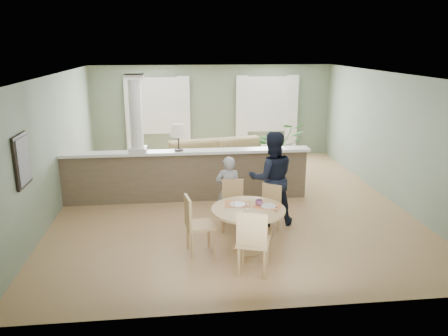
{
  "coord_description": "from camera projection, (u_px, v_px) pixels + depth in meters",
  "views": [
    {
      "loc": [
        -1.1,
        -8.79,
        3.28
      ],
      "look_at": [
        -0.23,
        -1.0,
        1.05
      ],
      "focal_mm": 35.0,
      "sensor_mm": 36.0,
      "label": 1
    }
  ],
  "objects": [
    {
      "name": "chair_side",
      "position": [
        196.0,
        222.0,
        6.98
      ],
      "size": [
        0.5,
        0.5,
        0.97
      ],
      "rotation": [
        0.0,
        0.0,
        1.74
      ],
      "color": "tan",
      "rests_on": "ground"
    },
    {
      "name": "sofa",
      "position": [
        220.0,
        160.0,
        11.0
      ],
      "size": [
        3.34,
        1.8,
        0.92
      ],
      "primitive_type": "imported",
      "rotation": [
        0.0,
        0.0,
        0.19
      ],
      "color": "#947F50",
      "rests_on": "ground"
    },
    {
      "name": "ground",
      "position": [
        229.0,
        202.0,
        9.42
      ],
      "size": [
        8.0,
        8.0,
        0.0
      ],
      "primitive_type": "plane",
      "color": "tan",
      "rests_on": "ground"
    },
    {
      "name": "man_person",
      "position": [
        271.0,
        178.0,
        8.07
      ],
      "size": [
        0.86,
        0.68,
        1.77
      ],
      "primitive_type": "imported",
      "rotation": [
        0.0,
        0.0,
        3.13
      ],
      "color": "black",
      "rests_on": "ground"
    },
    {
      "name": "chair_far_boy",
      "position": [
        233.0,
        202.0,
        7.97
      ],
      "size": [
        0.46,
        0.46,
        0.9
      ],
      "rotation": [
        0.0,
        0.0,
        -0.15
      ],
      "color": "tan",
      "rests_on": "ground"
    },
    {
      "name": "child_person",
      "position": [
        228.0,
        190.0,
        8.15
      ],
      "size": [
        0.49,
        0.34,
        1.3
      ],
      "primitive_type": "imported",
      "rotation": [
        0.0,
        0.0,
        3.07
      ],
      "color": "gray",
      "rests_on": "ground"
    },
    {
      "name": "pony_wall",
      "position": [
        182.0,
        169.0,
        9.31
      ],
      "size": [
        5.32,
        0.38,
        2.7
      ],
      "color": "#716049",
      "rests_on": "ground"
    },
    {
      "name": "room_shell",
      "position": [
        225.0,
        114.0,
        9.52
      ],
      "size": [
        7.02,
        8.02,
        2.71
      ],
      "color": "gray",
      "rests_on": "ground"
    },
    {
      "name": "chair_far_man",
      "position": [
        269.0,
        206.0,
        7.82
      ],
      "size": [
        0.55,
        0.55,
        0.86
      ],
      "rotation": [
        0.0,
        0.0,
        -0.65
      ],
      "color": "tan",
      "rests_on": "ground"
    },
    {
      "name": "chair_near",
      "position": [
        253.0,
        240.0,
        6.29
      ],
      "size": [
        0.58,
        0.58,
        1.02
      ],
      "rotation": [
        0.0,
        0.0,
        2.82
      ],
      "color": "tan",
      "rests_on": "ground"
    },
    {
      "name": "houseplant",
      "position": [
        279.0,
        147.0,
        11.32
      ],
      "size": [
        1.46,
        1.34,
        1.38
      ],
      "primitive_type": "imported",
      "rotation": [
        0.0,
        0.0,
        0.25
      ],
      "color": "#2F6E2C",
      "rests_on": "ground"
    },
    {
      "name": "dining_table",
      "position": [
        249.0,
        217.0,
        7.08
      ],
      "size": [
        1.2,
        1.2,
        0.82
      ],
      "rotation": [
        0.0,
        0.0,
        -0.16
      ],
      "color": "tan",
      "rests_on": "ground"
    }
  ]
}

